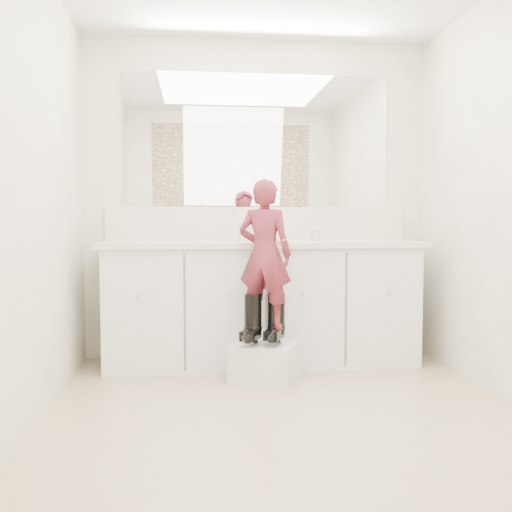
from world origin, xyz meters
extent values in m
plane|color=#988263|center=(0.00, 0.00, 0.00)|extent=(3.00, 3.00, 0.00)
plane|color=#BDB9A2|center=(0.00, 1.50, 1.20)|extent=(2.60, 0.00, 2.60)
plane|color=#BDB9A2|center=(0.00, -1.50, 1.20)|extent=(2.60, 0.00, 2.60)
plane|color=#BDB9A2|center=(-1.30, 0.00, 1.20)|extent=(0.00, 3.00, 3.00)
cube|color=silver|center=(0.00, 1.23, 0.42)|extent=(2.20, 0.55, 0.85)
cube|color=beige|center=(0.00, 1.21, 0.87)|extent=(2.28, 0.58, 0.04)
cube|color=beige|center=(0.00, 1.49, 1.02)|extent=(2.28, 0.03, 0.25)
cube|color=white|center=(0.00, 1.49, 1.64)|extent=(2.00, 0.02, 1.00)
cylinder|color=silver|center=(0.00, 1.38, 0.94)|extent=(0.08, 0.08, 0.10)
imported|color=#C3B79C|center=(0.41, 1.30, 0.93)|extent=(0.10, 0.10, 0.09)
imported|color=beige|center=(-0.20, 1.24, 0.99)|extent=(0.11, 0.11, 0.20)
cube|color=silver|center=(-0.04, 0.75, 0.12)|extent=(0.49, 0.46, 0.25)
imported|color=#A23142|center=(-0.04, 0.75, 0.82)|extent=(0.41, 0.35, 0.95)
cylinder|color=#E3588F|center=(0.03, 0.71, 0.90)|extent=(0.13, 0.07, 0.06)
camera|label=1|loc=(-0.49, -2.84, 1.05)|focal=40.00mm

